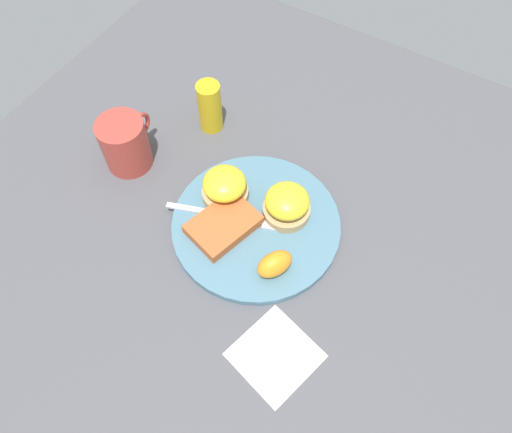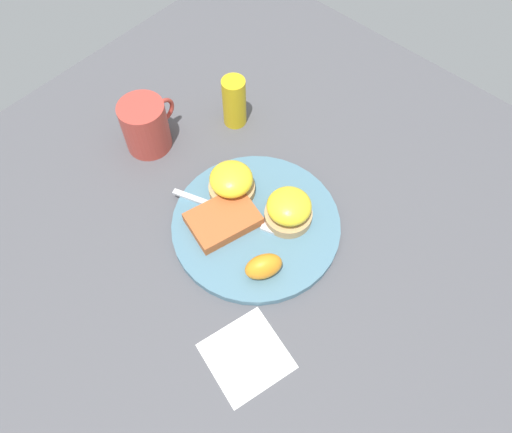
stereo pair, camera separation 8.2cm
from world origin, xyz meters
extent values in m
plane|color=#4C4C51|center=(0.00, 0.00, 0.00)|extent=(1.10, 1.10, 0.00)
cylinder|color=slate|center=(0.00, 0.00, 0.01)|extent=(0.28, 0.28, 0.01)
cylinder|color=tan|center=(0.04, -0.03, 0.02)|extent=(0.08, 0.08, 0.02)
ellipsoid|color=yellow|center=(0.04, -0.03, 0.05)|extent=(0.07, 0.07, 0.04)
cylinder|color=tan|center=(0.02, 0.07, 0.02)|extent=(0.08, 0.08, 0.02)
ellipsoid|color=yellow|center=(0.02, 0.07, 0.05)|extent=(0.07, 0.07, 0.04)
cube|color=#B4582C|center=(-0.04, 0.04, 0.02)|extent=(0.13, 0.11, 0.02)
ellipsoid|color=orange|center=(-0.06, -0.07, 0.04)|extent=(0.07, 0.06, 0.04)
cube|color=silver|center=(-0.03, 0.10, 0.02)|extent=(0.05, 0.11, 0.00)
cube|color=silver|center=(0.01, -0.03, 0.02)|extent=(0.04, 0.05, 0.00)
cylinder|color=#B23D33|center=(0.00, 0.27, 0.05)|extent=(0.08, 0.08, 0.10)
torus|color=#B23D33|center=(0.04, 0.27, 0.05)|extent=(0.05, 0.01, 0.05)
cube|color=white|center=(-0.17, -0.14, 0.00)|extent=(0.13, 0.13, 0.00)
cylinder|color=gold|center=(0.15, 0.19, 0.05)|extent=(0.04, 0.04, 0.10)
camera|label=1|loc=(-0.36, -0.22, 0.73)|focal=35.00mm
camera|label=2|loc=(-0.31, -0.29, 0.73)|focal=35.00mm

